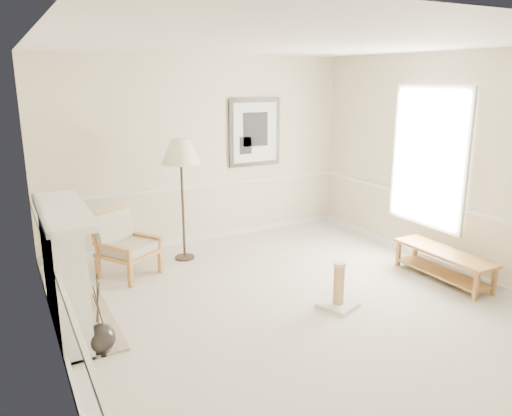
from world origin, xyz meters
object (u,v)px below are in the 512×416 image
Objects in this scene: armchair at (123,241)px; scratching_post at (338,293)px; floor_lamp at (181,155)px; floor_vase at (101,339)px; bench at (443,261)px.

scratching_post is at bearing -80.59° from armchair.
floor_lamp is 3.22× the size of scratching_post.
scratching_post is at bearing -66.55° from floor_lamp.
floor_vase is at bearing 174.66° from scratching_post.
floor_vase is 0.88× the size of armchair.
armchair is 4.21m from bench.
floor_lamp is at bearing 113.45° from scratching_post.
bench is at bearing -62.95° from armchair.
armchair reaches higher than floor_vase.
floor_lamp is (1.59, 2.10, 1.37)m from floor_vase.
floor_vase is at bearing 177.10° from bench.
floor_vase reaches higher than bench.
floor_lamp is 2.89m from scratching_post.
scratching_post is (1.94, -2.15, -0.29)m from armchair.
scratching_post reaches higher than bench.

